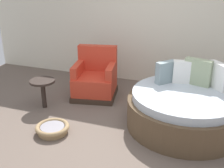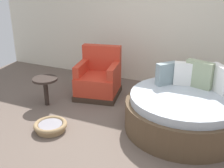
% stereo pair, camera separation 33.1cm
% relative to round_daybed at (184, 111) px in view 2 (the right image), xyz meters
% --- Properties ---
extents(ground_plane, '(8.00, 8.00, 0.02)m').
position_rel_round_daybed_xyz_m(ground_plane, '(-0.85, -0.66, -0.31)').
color(ground_plane, '#66564C').
extents(back_wall, '(8.00, 0.12, 2.76)m').
position_rel_round_daybed_xyz_m(back_wall, '(-0.85, 1.72, 1.08)').
color(back_wall, silver).
rests_on(back_wall, ground_plane).
extents(round_daybed, '(1.78, 1.78, 0.99)m').
position_rel_round_daybed_xyz_m(round_daybed, '(0.00, 0.00, 0.00)').
color(round_daybed, brown).
rests_on(round_daybed, ground_plane).
extents(red_armchair, '(0.94, 0.94, 0.94)m').
position_rel_round_daybed_xyz_m(red_armchair, '(-1.77, 0.60, 0.03)').
color(red_armchair, '#38281E').
rests_on(red_armchair, ground_plane).
extents(pet_basket, '(0.51, 0.51, 0.13)m').
position_rel_round_daybed_xyz_m(pet_basket, '(-1.82, -0.91, -0.23)').
color(pet_basket, '#9E7F56').
rests_on(pet_basket, ground_plane).
extents(side_table, '(0.44, 0.44, 0.52)m').
position_rel_round_daybed_xyz_m(side_table, '(-2.42, -0.20, 0.13)').
color(side_table, '#2D231E').
rests_on(side_table, ground_plane).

